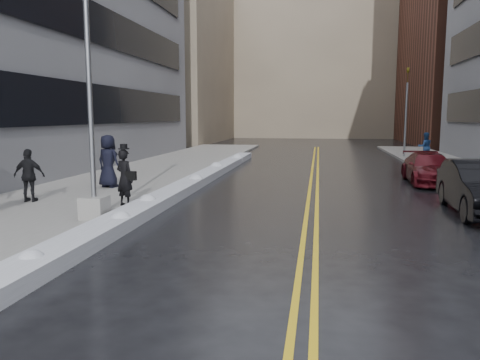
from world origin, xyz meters
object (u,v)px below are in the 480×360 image
at_px(fire_hydrant, 480,176).
at_px(traffic_signal, 406,109).
at_px(lamppost, 91,130).
at_px(pedestrian_d, 29,175).
at_px(car_maroon, 429,168).
at_px(pedestrian_fedora, 125,178).
at_px(pedestrian_c, 108,161).
at_px(pedestrian_east, 425,147).

xyz_separation_m(fire_hydrant, traffic_signal, (-0.50, 14.00, 2.85)).
height_order(lamppost, traffic_signal, lamppost).
xyz_separation_m(lamppost, pedestrian_d, (-3.23, 1.99, -1.53)).
relative_size(lamppost, traffic_signal, 1.27).
bearing_deg(fire_hydrant, car_maroon, 135.50).
height_order(pedestrian_fedora, car_maroon, pedestrian_fedora).
bearing_deg(car_maroon, lamppost, -137.11).
relative_size(lamppost, pedestrian_c, 3.74).
bearing_deg(fire_hydrant, pedestrian_east, 89.24).
relative_size(fire_hydrant, pedestrian_c, 0.36).
relative_size(pedestrian_fedora, car_maroon, 0.39).
distance_m(fire_hydrant, car_maroon, 2.24).
bearing_deg(fire_hydrant, pedestrian_fedora, -153.18).
bearing_deg(pedestrian_east, lamppost, 48.97).
height_order(pedestrian_east, car_maroon, pedestrian_east).
xyz_separation_m(lamppost, pedestrian_fedora, (0.10, 1.83, -1.51)).
distance_m(fire_hydrant, pedestrian_east, 10.68).
height_order(pedestrian_d, pedestrian_east, pedestrian_east).
bearing_deg(lamppost, traffic_signal, 61.79).
xyz_separation_m(fire_hydrant, pedestrian_c, (-14.38, -2.66, 0.62)).
height_order(traffic_signal, pedestrian_east, traffic_signal).
relative_size(fire_hydrant, traffic_signal, 0.12).
relative_size(lamppost, pedestrian_d, 4.45).
bearing_deg(pedestrian_d, lamppost, 141.56).
bearing_deg(pedestrian_east, car_maroon, 71.82).
distance_m(pedestrian_east, car_maroon, 9.27).
distance_m(lamppost, pedestrian_fedora, 2.37).
bearing_deg(pedestrian_d, fire_hydrant, -165.62).
relative_size(lamppost, car_maroon, 1.68).
xyz_separation_m(pedestrian_fedora, car_maroon, (10.60, 7.74, -0.37)).
xyz_separation_m(lamppost, fire_hydrant, (12.30, 8.00, -1.98)).
height_order(fire_hydrant, pedestrian_fedora, pedestrian_fedora).
distance_m(fire_hydrant, traffic_signal, 14.30).
distance_m(traffic_signal, pedestrian_fedora, 23.44).
height_order(lamppost, fire_hydrant, lamppost).
bearing_deg(traffic_signal, pedestrian_c, -129.80).
relative_size(pedestrian_c, pedestrian_d, 1.19).
bearing_deg(pedestrian_fedora, lamppost, 109.40).
distance_m(pedestrian_c, pedestrian_d, 3.54).
xyz_separation_m(pedestrian_c, pedestrian_d, (-1.15, -3.35, -0.16)).
bearing_deg(pedestrian_east, fire_hydrant, 81.89).
xyz_separation_m(traffic_signal, pedestrian_d, (-15.03, -20.01, -2.40)).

